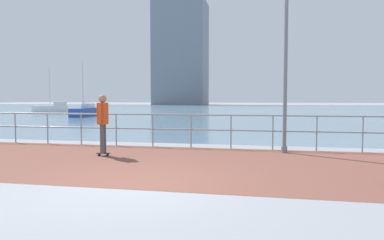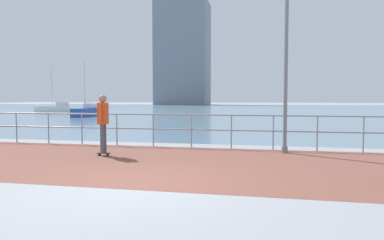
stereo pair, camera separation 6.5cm
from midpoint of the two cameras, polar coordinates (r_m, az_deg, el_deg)
name	(u,v)px [view 1 (the left image)]	position (r m, az deg, el deg)	size (l,w,h in m)	color
ground	(244,112)	(46.79, 8.36, 1.33)	(220.00, 220.00, 0.00)	gray
brick_paving	(169,162)	(9.58, -3.92, -6.81)	(28.00, 5.87, 0.01)	brown
harbor_water	(247,109)	(57.11, 8.92, 1.71)	(180.00, 88.00, 0.00)	slate
waterfront_railing	(191,125)	(12.32, -0.32, -0.74)	(25.25, 0.06, 1.18)	#8C99A3
lamppost	(285,53)	(11.39, 14.59, 10.53)	(0.43, 0.80, 5.67)	slate
skateboarder	(103,119)	(10.81, -14.42, 0.16)	(0.41, 0.56, 1.83)	black
sailboat_ivory	(51,108)	(46.65, -21.85, 1.77)	(4.16, 2.74, 5.62)	white
sailboat_red	(84,111)	(35.45, -17.17, 1.36)	(1.41, 3.83, 5.28)	#284799
tower_slate	(181,53)	(103.57, -1.84, 10.75)	(14.69, 11.29, 31.35)	slate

